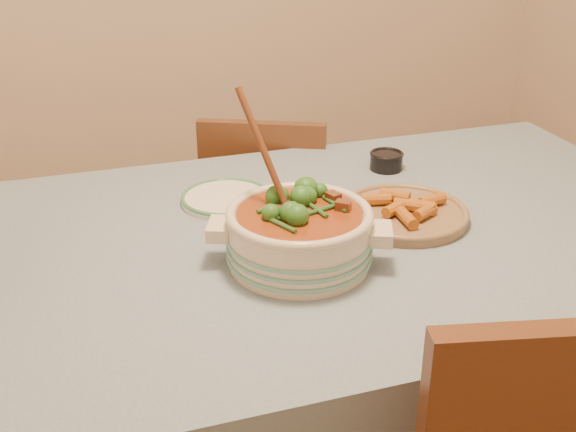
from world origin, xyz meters
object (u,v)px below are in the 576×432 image
object	(u,v)px
white_plate	(226,198)
condiment_bowl	(386,160)
dining_table	(353,262)
stew_casserole	(299,231)
chair_far	(267,217)
fried_plate	(404,211)

from	to	relation	value
white_plate	condiment_bowl	world-z (taller)	condiment_bowl
dining_table	stew_casserole	distance (m)	0.27
stew_casserole	condiment_bowl	size ratio (longest dim) A/B	4.08
dining_table	condiment_bowl	bearing A→B (deg)	54.26
dining_table	white_plate	bearing A→B (deg)	137.05
condiment_bowl	chair_far	distance (m)	0.55
condiment_bowl	fried_plate	bearing A→B (deg)	-107.42
stew_casserole	chair_far	bearing A→B (deg)	78.45
condiment_bowl	fried_plate	distance (m)	0.31
fried_plate	chair_far	xyz separation A→B (m)	(-0.14, 0.68, -0.31)
stew_casserole	chair_far	world-z (taller)	stew_casserole
white_plate	fried_plate	size ratio (longest dim) A/B	0.74
stew_casserole	fried_plate	bearing A→B (deg)	22.32
white_plate	chair_far	size ratio (longest dim) A/B	0.30
dining_table	chair_far	distance (m)	0.71
white_plate	chair_far	xyz separation A→B (m)	(0.24, 0.46, -0.30)
dining_table	white_plate	world-z (taller)	white_plate
stew_casserole	condiment_bowl	world-z (taller)	stew_casserole
fried_plate	chair_far	size ratio (longest dim) A/B	0.41
condiment_bowl	fried_plate	xyz separation A→B (m)	(-0.09, -0.30, -0.01)
dining_table	stew_casserole	xyz separation A→B (m)	(-0.18, -0.12, 0.17)
fried_plate	stew_casserole	bearing A→B (deg)	-157.68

